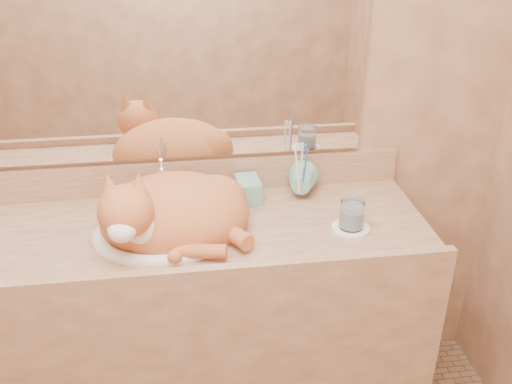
{
  "coord_description": "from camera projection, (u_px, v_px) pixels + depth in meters",
  "views": [
    {
      "loc": [
        0.03,
        -0.84,
        1.8
      ],
      "look_at": [
        0.24,
        0.7,
        0.98
      ],
      "focal_mm": 40.0,
      "sensor_mm": 36.0,
      "label": 1
    }
  ],
  "objects": [
    {
      "name": "wall_back",
      "position": [
        170.0,
        82.0,
        1.86
      ],
      "size": [
        2.4,
        0.02,
        2.5
      ],
      "primitive_type": "cube",
      "color": "#8B5B3F",
      "rests_on": "ground"
    },
    {
      "name": "vanity_counter",
      "position": [
        187.0,
        333.0,
        2.0
      ],
      "size": [
        1.6,
        0.55,
        0.85
      ],
      "primitive_type": null,
      "color": "brown",
      "rests_on": "floor"
    },
    {
      "name": "mirror",
      "position": [
        167.0,
        40.0,
        1.79
      ],
      "size": [
        1.3,
        0.02,
        0.8
      ],
      "primitive_type": "cube",
      "color": "white",
      "rests_on": "wall_back"
    },
    {
      "name": "sink_basin",
      "position": [
        163.0,
        216.0,
        1.75
      ],
      "size": [
        0.51,
        0.46,
        0.14
      ],
      "primitive_type": null,
      "rotation": [
        0.0,
        0.0,
        0.26
      ],
      "color": "white",
      "rests_on": "vanity_counter"
    },
    {
      "name": "faucet",
      "position": [
        163.0,
        187.0,
        1.89
      ],
      "size": [
        0.08,
        0.13,
        0.17
      ],
      "primitive_type": null,
      "rotation": [
        0.0,
        0.0,
        -0.33
      ],
      "color": "white",
      "rests_on": "vanity_counter"
    },
    {
      "name": "cat",
      "position": [
        169.0,
        211.0,
        1.75
      ],
      "size": [
        0.47,
        0.39,
        0.26
      ],
      "primitive_type": null,
      "rotation": [
        0.0,
        0.0,
        0.0
      ],
      "color": "#B55429",
      "rests_on": "sink_basin"
    },
    {
      "name": "soap_dispenser",
      "position": [
        251.0,
        184.0,
        1.9
      ],
      "size": [
        0.08,
        0.09,
        0.18
      ],
      "primitive_type": "imported",
      "rotation": [
        0.0,
        0.0,
        0.08
      ],
      "color": "#6EB09A",
      "rests_on": "vanity_counter"
    },
    {
      "name": "toothbrush_cup",
      "position": [
        300.0,
        188.0,
        1.95
      ],
      "size": [
        0.14,
        0.14,
        0.1
      ],
      "primitive_type": "imported",
      "rotation": [
        0.0,
        0.0,
        -0.32
      ],
      "color": "#6EB09A",
      "rests_on": "vanity_counter"
    },
    {
      "name": "toothbrushes",
      "position": [
        301.0,
        168.0,
        1.92
      ],
      "size": [
        0.04,
        0.04,
        0.22
      ],
      "primitive_type": null,
      "color": "white",
      "rests_on": "toothbrush_cup"
    },
    {
      "name": "saucer",
      "position": [
        351.0,
        228.0,
        1.81
      ],
      "size": [
        0.12,
        0.12,
        0.01
      ],
      "primitive_type": "cylinder",
      "color": "white",
      "rests_on": "vanity_counter"
    },
    {
      "name": "water_glass",
      "position": [
        352.0,
        215.0,
        1.78
      ],
      "size": [
        0.08,
        0.08,
        0.09
      ],
      "primitive_type": "cylinder",
      "color": "silver",
      "rests_on": "saucer"
    }
  ]
}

